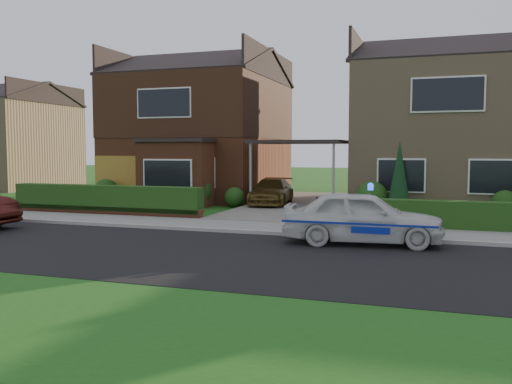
% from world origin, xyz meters
% --- Properties ---
extents(ground, '(120.00, 120.00, 0.00)m').
position_xyz_m(ground, '(0.00, 0.00, 0.00)').
color(ground, '#154913').
rests_on(ground, ground).
extents(road, '(60.00, 6.00, 0.02)m').
position_xyz_m(road, '(0.00, 0.00, 0.00)').
color(road, black).
rests_on(road, ground).
extents(kerb, '(60.00, 0.16, 0.12)m').
position_xyz_m(kerb, '(0.00, 3.05, 0.06)').
color(kerb, '#9E9993').
rests_on(kerb, ground).
extents(sidewalk, '(60.00, 2.00, 0.10)m').
position_xyz_m(sidewalk, '(0.00, 4.10, 0.05)').
color(sidewalk, slate).
rests_on(sidewalk, ground).
extents(grass_verge, '(60.00, 4.00, 0.01)m').
position_xyz_m(grass_verge, '(0.00, -5.00, 0.00)').
color(grass_verge, '#154913').
rests_on(grass_verge, ground).
extents(driveway, '(3.80, 12.00, 0.12)m').
position_xyz_m(driveway, '(0.00, 11.00, 0.06)').
color(driveway, '#666059').
rests_on(driveway, ground).
extents(house_left, '(7.50, 9.53, 7.25)m').
position_xyz_m(house_left, '(-5.78, 13.90, 3.81)').
color(house_left, brown).
rests_on(house_left, ground).
extents(house_right, '(7.50, 8.06, 7.25)m').
position_xyz_m(house_right, '(5.80, 13.99, 3.66)').
color(house_right, tan).
rests_on(house_right, ground).
extents(carport_link, '(3.80, 3.00, 2.77)m').
position_xyz_m(carport_link, '(0.00, 10.95, 2.66)').
color(carport_link, black).
rests_on(carport_link, ground).
extents(garage_door, '(2.20, 0.10, 2.10)m').
position_xyz_m(garage_door, '(-8.25, 9.96, 1.05)').
color(garage_door, '#996621').
rests_on(garage_door, ground).
extents(dwarf_wall, '(7.70, 0.25, 0.36)m').
position_xyz_m(dwarf_wall, '(-5.80, 5.30, 0.18)').
color(dwarf_wall, brown).
rests_on(dwarf_wall, ground).
extents(hedge_left, '(7.50, 0.55, 0.90)m').
position_xyz_m(hedge_left, '(-5.80, 5.45, 0.00)').
color(hedge_left, '#173B13').
rests_on(hedge_left, ground).
extents(hedge_right, '(7.50, 0.55, 0.80)m').
position_xyz_m(hedge_right, '(5.80, 5.35, 0.00)').
color(hedge_right, '#173B13').
rests_on(hedge_right, ground).
extents(shrub_left_far, '(1.08, 1.08, 1.08)m').
position_xyz_m(shrub_left_far, '(-8.50, 9.50, 0.54)').
color(shrub_left_far, '#173B13').
rests_on(shrub_left_far, ground).
extents(shrub_left_mid, '(1.32, 1.32, 1.32)m').
position_xyz_m(shrub_left_mid, '(-4.00, 9.30, 0.66)').
color(shrub_left_mid, '#173B13').
rests_on(shrub_left_mid, ground).
extents(shrub_left_near, '(0.84, 0.84, 0.84)m').
position_xyz_m(shrub_left_near, '(-2.40, 9.60, 0.42)').
color(shrub_left_near, '#173B13').
rests_on(shrub_left_near, ground).
extents(shrub_right_near, '(1.20, 1.20, 1.20)m').
position_xyz_m(shrub_right_near, '(3.20, 9.40, 0.60)').
color(shrub_right_near, '#173B13').
rests_on(shrub_right_near, ground).
extents(shrub_right_mid, '(0.96, 0.96, 0.96)m').
position_xyz_m(shrub_right_mid, '(7.80, 9.50, 0.48)').
color(shrub_right_mid, '#173B13').
rests_on(shrub_right_mid, ground).
extents(conifer_a, '(0.90, 0.90, 2.60)m').
position_xyz_m(conifer_a, '(4.20, 9.20, 1.30)').
color(conifer_a, black).
rests_on(conifer_a, ground).
extents(neighbour_left, '(6.50, 7.00, 5.20)m').
position_xyz_m(neighbour_left, '(-20.00, 16.00, 2.60)').
color(neighbour_left, tan).
rests_on(neighbour_left, ground).
extents(police_car, '(3.63, 4.09, 1.51)m').
position_xyz_m(police_car, '(3.76, 2.40, 0.67)').
color(police_car, silver).
rests_on(police_car, ground).
extents(driveway_car, '(1.87, 3.78, 1.06)m').
position_xyz_m(driveway_car, '(-1.00, 10.25, 0.65)').
color(driveway_car, brown).
rests_on(driveway_car, driveway).
extents(potted_plant_a, '(0.42, 0.35, 0.67)m').
position_xyz_m(potted_plant_a, '(-9.00, 6.01, 0.34)').
color(potted_plant_a, gray).
rests_on(potted_plant_a, ground).
extents(potted_plant_b, '(0.46, 0.42, 0.70)m').
position_xyz_m(potted_plant_b, '(-4.38, 8.69, 0.35)').
color(potted_plant_b, gray).
rests_on(potted_plant_b, ground).
extents(potted_plant_c, '(0.60, 0.60, 0.76)m').
position_xyz_m(potted_plant_c, '(-7.40, 8.49, 0.38)').
color(potted_plant_c, gray).
rests_on(potted_plant_c, ground).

